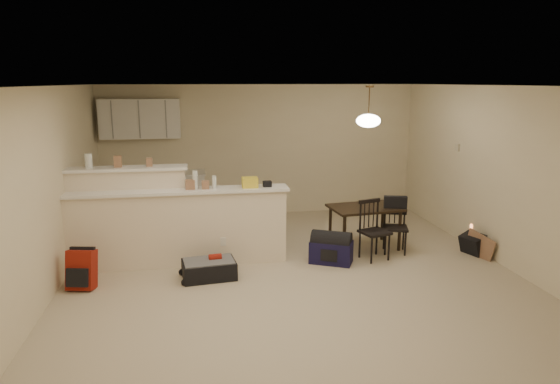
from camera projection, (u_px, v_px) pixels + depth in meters
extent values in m
plane|color=#BDAD91|center=(296.00, 282.00, 6.50)|extent=(7.00, 7.00, 0.00)
plane|color=white|center=(298.00, 86.00, 5.95)|extent=(7.00, 7.00, 0.00)
cube|color=beige|center=(261.00, 151.00, 9.59)|extent=(6.00, 0.02, 2.50)
cube|color=beige|center=(419.00, 314.00, 2.86)|extent=(6.00, 0.02, 2.50)
cube|color=beige|center=(42.00, 197.00, 5.74)|extent=(0.02, 7.00, 2.50)
cube|color=beige|center=(515.00, 180.00, 6.71)|extent=(0.02, 7.00, 2.50)
cube|color=beige|center=(180.00, 229.00, 7.01)|extent=(3.00, 0.28, 1.05)
cube|color=white|center=(178.00, 191.00, 6.89)|extent=(3.08, 0.38, 0.04)
cube|color=beige|center=(129.00, 217.00, 7.07)|extent=(1.60, 0.24, 1.35)
cube|color=white|center=(126.00, 169.00, 6.92)|extent=(1.68, 0.34, 0.04)
cube|color=white|center=(140.00, 119.00, 8.92)|extent=(1.40, 0.34, 0.70)
cube|color=white|center=(156.00, 199.00, 9.15)|extent=(1.80, 0.60, 0.90)
cube|color=beige|center=(457.00, 147.00, 8.15)|extent=(0.02, 0.12, 0.12)
cylinder|color=silver|center=(89.00, 161.00, 6.82)|extent=(0.10, 0.10, 0.20)
cube|color=#966B4D|center=(118.00, 162.00, 6.88)|extent=(0.10, 0.07, 0.16)
cube|color=#966B4D|center=(149.00, 162.00, 6.95)|extent=(0.08, 0.06, 0.12)
cylinder|color=silver|center=(195.00, 180.00, 6.89)|extent=(0.07, 0.07, 0.26)
cylinder|color=silver|center=(214.00, 182.00, 6.94)|extent=(0.06, 0.06, 0.18)
cube|color=#966B4D|center=(250.00, 182.00, 7.03)|extent=(0.22, 0.18, 0.14)
cube|color=#966B4D|center=(267.00, 184.00, 7.08)|extent=(0.12, 0.10, 0.08)
cube|color=#966B4D|center=(190.00, 185.00, 6.90)|extent=(0.13, 0.10, 0.13)
cube|color=#966B4D|center=(205.00, 185.00, 6.93)|extent=(0.10, 0.10, 0.11)
cube|color=black|center=(365.00, 208.00, 7.70)|extent=(1.13, 0.82, 0.04)
cylinder|color=black|center=(344.00, 236.00, 7.39)|extent=(0.05, 0.05, 0.63)
cylinder|color=black|center=(400.00, 231.00, 7.63)|extent=(0.05, 0.05, 0.63)
cylinder|color=black|center=(330.00, 226.00, 7.92)|extent=(0.05, 0.05, 0.63)
cylinder|color=black|center=(382.00, 221.00, 8.16)|extent=(0.05, 0.05, 0.63)
cylinder|color=brown|center=(369.00, 102.00, 7.35)|extent=(0.02, 0.02, 0.50)
cylinder|color=brown|center=(370.00, 86.00, 7.30)|extent=(0.12, 0.12, 0.03)
ellipsoid|color=white|center=(368.00, 121.00, 7.41)|extent=(0.36, 0.36, 0.20)
cube|color=black|center=(209.00, 270.00, 6.60)|extent=(0.73, 0.52, 0.23)
cube|color=maroon|center=(82.00, 270.00, 6.25)|extent=(0.36, 0.27, 0.49)
cube|color=#141137|center=(331.00, 252.00, 7.15)|extent=(0.67, 0.55, 0.32)
cube|color=black|center=(474.00, 244.00, 7.51)|extent=(0.34, 0.40, 0.30)
cube|color=#966B4D|center=(480.00, 246.00, 7.35)|extent=(0.18, 0.45, 0.36)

